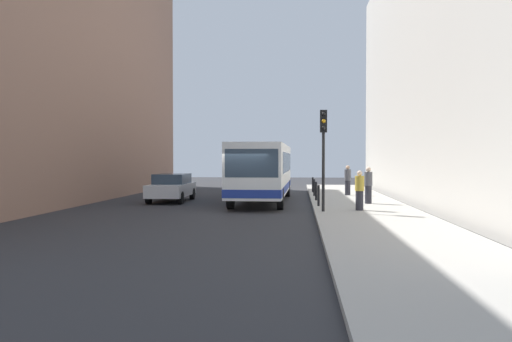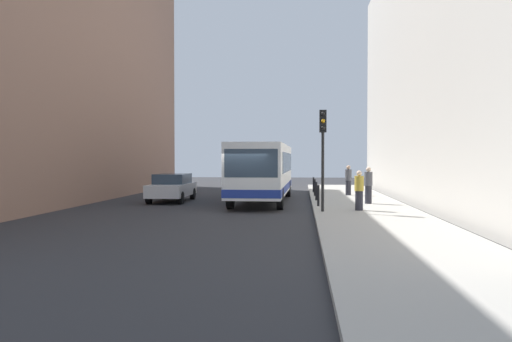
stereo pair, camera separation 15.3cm
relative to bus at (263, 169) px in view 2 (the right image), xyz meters
The scene contains 15 objects.
ground_plane 5.20m from the bus, 97.99° to the right, with size 80.00×80.00×0.00m, color #2D2D30.
sidewalk 6.97m from the bus, 45.82° to the right, with size 4.40×40.00×0.15m, color #ADA89E.
building_left 13.68m from the bus, behind, with size 7.00×32.00×15.80m, color #936B56.
building_right 12.20m from the bus, ahead, with size 7.00×32.00×14.60m, color #BCB7AD.
bus is the anchor object (origin of this frame).
car_beside_bus 4.97m from the bus, behind, with size 1.92×4.43×1.48m.
car_behind_bus 9.17m from the bus, 91.78° to the left, with size 1.96×4.45×1.48m.
traffic_light 6.84m from the bus, 64.74° to the right, with size 0.28×0.33×4.10m.
bollard_near 4.81m from the bus, 53.76° to the right, with size 0.11×0.11×0.95m, color black.
bollard_mid 3.04m from the bus, 12.19° to the right, with size 0.11×0.11×0.95m, color black.
bollard_far 3.94m from the bus, 42.98° to the left, with size 0.11×0.11×0.95m, color black.
bollard_farthest 6.48m from the bus, 64.32° to the left, with size 0.11×0.11×0.95m, color black.
pedestrian_near_signal 7.08m from the bus, 51.42° to the right, with size 0.38×0.38×1.65m.
pedestrian_mid_sidewalk 5.71m from the bus, 23.86° to the right, with size 0.38×0.38×1.75m.
pedestrian_far_sidewalk 5.81m from the bus, 34.74° to the left, with size 0.38×0.38×1.74m.
Camera 2 is at (2.71, -21.77, 2.28)m, focal length 35.43 mm.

